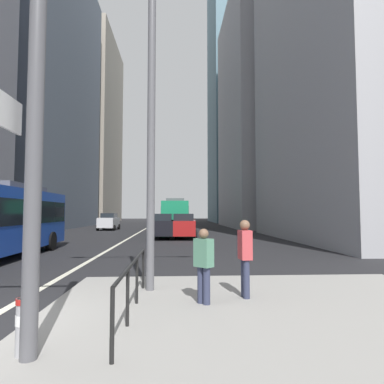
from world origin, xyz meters
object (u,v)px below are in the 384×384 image
object	(u,v)px
city_bus_red_receding	(175,214)
car_oncoming_mid	(109,221)
street_lamp_post	(152,86)
car_receding_near	(163,226)
pedestrian_waiting	(204,262)
bollard_right	(23,323)
car_receding_far	(184,226)
pedestrian_walking	(245,254)

from	to	relation	value
city_bus_red_receding	car_oncoming_mid	size ratio (longest dim) A/B	2.76
street_lamp_post	car_receding_near	bearing A→B (deg)	91.04
car_receding_near	pedestrian_waiting	world-z (taller)	car_receding_near
pedestrian_waiting	car_oncoming_mid	bearing A→B (deg)	104.47
car_oncoming_mid	pedestrian_waiting	bearing A→B (deg)	-75.53
bollard_right	pedestrian_waiting	bearing A→B (deg)	41.99
city_bus_red_receding	pedestrian_waiting	world-z (taller)	city_bus_red_receding
city_bus_red_receding	car_oncoming_mid	world-z (taller)	city_bus_red_receding
street_lamp_post	pedestrian_waiting	size ratio (longest dim) A/B	5.10
car_receding_far	car_oncoming_mid	bearing A→B (deg)	122.61
car_oncoming_mid	bollard_right	xyz separation A→B (m)	(5.55, -34.17, -0.41)
car_receding_far	bollard_right	bearing A→B (deg)	-97.41
car_oncoming_mid	car_receding_far	world-z (taller)	same
car_oncoming_mid	street_lamp_post	distance (m)	31.58
bollard_right	street_lamp_post	bearing A→B (deg)	68.67
car_receding_far	bollard_right	world-z (taller)	car_receding_far
city_bus_red_receding	car_oncoming_mid	bearing A→B (deg)	157.16
car_receding_far	bollard_right	xyz separation A→B (m)	(-2.75, -21.19, -0.41)
car_oncoming_mid	car_receding_far	xyz separation A→B (m)	(8.31, -12.99, 0.00)
pedestrian_waiting	pedestrian_walking	xyz separation A→B (m)	(0.98, 0.45, 0.11)
pedestrian_walking	bollard_right	bearing A→B (deg)	-142.01
city_bus_red_receding	pedestrian_waiting	xyz separation A→B (m)	(0.52, -28.55, -0.83)
car_oncoming_mid	car_receding_near	distance (m)	14.40
car_oncoming_mid	pedestrian_walking	distance (m)	32.65
car_oncoming_mid	street_lamp_post	world-z (taller)	street_lamp_post
car_oncoming_mid	pedestrian_walking	world-z (taller)	car_oncoming_mid
car_receding_far	street_lamp_post	distance (m)	18.08
street_lamp_post	bollard_right	world-z (taller)	street_lamp_post
city_bus_red_receding	pedestrian_walking	xyz separation A→B (m)	(1.50, -28.10, -0.72)
city_bus_red_receding	car_receding_near	size ratio (longest dim) A/B	2.45
car_oncoming_mid	pedestrian_walking	size ratio (longest dim) A/B	2.35
street_lamp_post	pedestrian_waiting	xyz separation A→B (m)	(1.22, -1.29, -4.27)
pedestrian_walking	city_bus_red_receding	bearing A→B (deg)	93.06
car_receding_near	car_receding_far	world-z (taller)	same
street_lamp_post	bollard_right	size ratio (longest dim) A/B	10.53
car_oncoming_mid	street_lamp_post	bearing A→B (deg)	-77.10
city_bus_red_receding	bollard_right	distance (m)	31.04
street_lamp_post	pedestrian_waiting	world-z (taller)	street_lamp_post
car_receding_far	pedestrian_waiting	xyz separation A→B (m)	(-0.10, -18.80, 0.02)
city_bus_red_receding	car_receding_near	distance (m)	9.62
car_receding_near	street_lamp_post	bearing A→B (deg)	-88.96
city_bus_red_receding	car_receding_far	xyz separation A→B (m)	(0.63, -9.75, -0.85)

